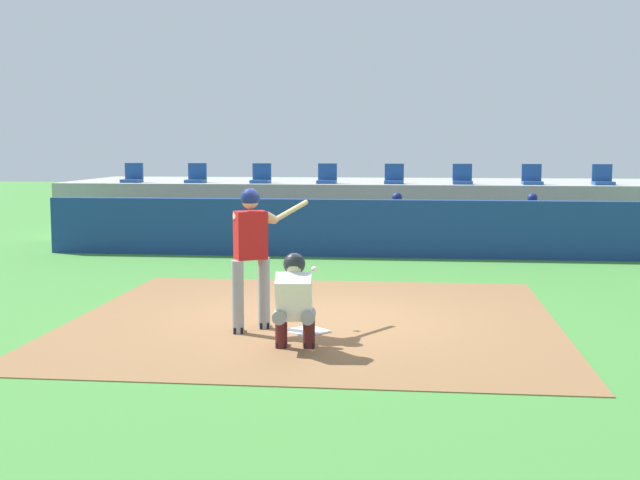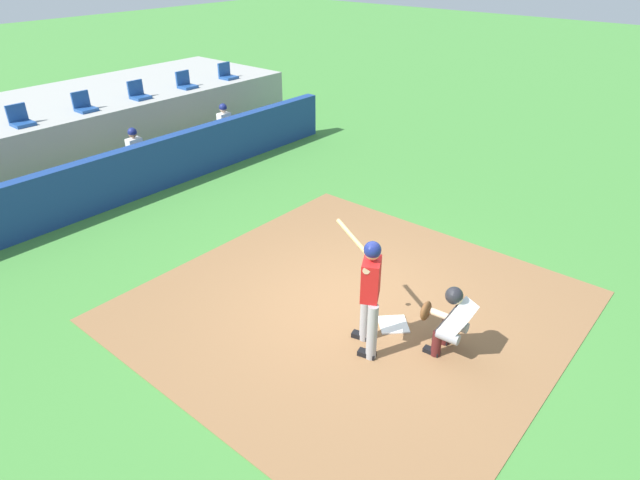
# 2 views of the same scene
# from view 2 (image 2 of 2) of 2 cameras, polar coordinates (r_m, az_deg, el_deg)

# --- Properties ---
(ground_plane) EXTENTS (80.00, 80.00, 0.00)m
(ground_plane) POSITION_cam_2_polar(r_m,az_deg,el_deg) (8.99, 3.44, -6.98)
(ground_plane) COLOR #428438
(dirt_infield) EXTENTS (6.40, 6.40, 0.01)m
(dirt_infield) POSITION_cam_2_polar(r_m,az_deg,el_deg) (8.99, 3.44, -6.95)
(dirt_infield) COLOR olive
(dirt_infield) RESTS_ON ground
(home_plate) EXTENTS (0.62, 0.62, 0.02)m
(home_plate) POSITION_cam_2_polar(r_m,az_deg,el_deg) (8.62, 7.74, -8.82)
(home_plate) COLOR white
(home_plate) RESTS_ON dirt_infield
(batter_at_plate) EXTENTS (0.84, 1.29, 1.80)m
(batter_at_plate) POSITION_cam_2_polar(r_m,az_deg,el_deg) (7.57, 5.24, -5.19)
(batter_at_plate) COLOR #99999E
(batter_at_plate) RESTS_ON ground
(catcher_crouched) EXTENTS (0.51, 1.68, 1.13)m
(catcher_crouched) POSITION_cam_2_polar(r_m,az_deg,el_deg) (7.92, 13.56, -8.05)
(catcher_crouched) COLOR gray
(catcher_crouched) RESTS_ON ground
(dugout_wall) EXTENTS (13.00, 0.30, 1.20)m
(dugout_wall) POSITION_cam_2_polar(r_m,az_deg,el_deg) (13.13, -19.88, 6.42)
(dugout_wall) COLOR navy
(dugout_wall) RESTS_ON ground
(dugout_bench) EXTENTS (11.80, 0.44, 0.45)m
(dugout_bench) POSITION_cam_2_polar(r_m,az_deg,el_deg) (14.09, -21.79, 5.92)
(dugout_bench) COLOR olive
(dugout_bench) RESTS_ON ground
(dugout_player_0) EXTENTS (0.49, 0.70, 1.30)m
(dugout_player_0) POSITION_cam_2_polar(r_m,az_deg,el_deg) (14.23, -18.60, 8.66)
(dugout_player_0) COLOR #939399
(dugout_player_0) RESTS_ON ground
(dugout_player_1) EXTENTS (0.49, 0.70, 1.30)m
(dugout_player_1) POSITION_cam_2_polar(r_m,az_deg,el_deg) (15.82, -9.74, 11.75)
(dugout_player_1) COLOR #939399
(dugout_player_1) RESTS_ON ground
(stands_platform) EXTENTS (15.00, 4.40, 1.40)m
(stands_platform) POSITION_cam_2_polar(r_m,az_deg,el_deg) (16.90, -27.97, 10.00)
(stands_platform) COLOR #9E9E99
(stands_platform) RESTS_ON ground
(stadium_seat_3) EXTENTS (0.46, 0.46, 0.48)m
(stadium_seat_3) POSITION_cam_2_polar(r_m,az_deg,el_deg) (15.03, -29.06, 11.06)
(stadium_seat_3) COLOR #1E478C
(stadium_seat_3) RESTS_ON stands_platform
(stadium_seat_4) EXTENTS (0.46, 0.46, 0.48)m
(stadium_seat_4) POSITION_cam_2_polar(r_m,az_deg,el_deg) (15.65, -23.63, 12.88)
(stadium_seat_4) COLOR #1E478C
(stadium_seat_4) RESTS_ON stands_platform
(stadium_seat_5) EXTENTS (0.46, 0.46, 0.48)m
(stadium_seat_5) POSITION_cam_2_polar(r_m,az_deg,el_deg) (16.41, -18.60, 14.44)
(stadium_seat_5) COLOR #1E478C
(stadium_seat_5) RESTS_ON stands_platform
(stadium_seat_6) EXTENTS (0.46, 0.46, 0.48)m
(stadium_seat_6) POSITION_cam_2_polar(r_m,az_deg,el_deg) (17.30, -13.99, 15.76)
(stadium_seat_6) COLOR #1E478C
(stadium_seat_6) RESTS_ON stands_platform
(stadium_seat_7) EXTENTS (0.46, 0.46, 0.48)m
(stadium_seat_7) POSITION_cam_2_polar(r_m,az_deg,el_deg) (18.28, -9.80, 16.86)
(stadium_seat_7) COLOR #1E478C
(stadium_seat_7) RESTS_ON stands_platform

